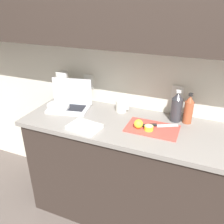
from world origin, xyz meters
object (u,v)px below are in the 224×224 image
object	(u,v)px
lemon_half_cut	(149,128)
knife	(153,125)
cutting_board	(152,128)
bottle_green_soda	(189,110)
measuring_cup	(121,106)
lemon_whole_beside	(138,124)
laptop	(70,101)
paper_towel_roll	(63,87)
bottle_oil_tall	(177,107)
bowl_white	(58,107)

from	to	relation	value
lemon_half_cut	knife	bearing A→B (deg)	74.21
cutting_board	lemon_half_cut	world-z (taller)	lemon_half_cut
knife	bottle_green_soda	bearing A→B (deg)	10.85
measuring_cup	lemon_whole_beside	bearing A→B (deg)	-46.57
laptop	cutting_board	bearing A→B (deg)	-18.96
cutting_board	paper_towel_roll	distance (m)	0.89
bottle_green_soda	bottle_oil_tall	size ratio (longest dim) A/B	0.95
laptop	paper_towel_roll	xyz separation A→B (m)	(-0.13, 0.11, 0.08)
bottle_green_soda	cutting_board	bearing A→B (deg)	-137.67
paper_towel_roll	laptop	bearing A→B (deg)	-38.70
bottle_oil_tall	laptop	bearing A→B (deg)	-173.32
bottle_green_soda	paper_towel_roll	xyz separation A→B (m)	(-1.07, 0.01, 0.03)
lemon_half_cut	bottle_oil_tall	distance (m)	0.29
bowl_white	lemon_whole_beside	bearing A→B (deg)	-4.29
knife	bottle_green_soda	size ratio (longest dim) A/B	1.08
lemon_half_cut	lemon_whole_beside	bearing A→B (deg)	179.37
lemon_half_cut	paper_towel_roll	world-z (taller)	paper_towel_roll
bottle_green_soda	bottle_oil_tall	bearing A→B (deg)	-180.00
measuring_cup	paper_towel_roll	size ratio (longest dim) A/B	0.41
cutting_board	paper_towel_roll	bearing A→B (deg)	166.90
cutting_board	bottle_green_soda	size ratio (longest dim) A/B	1.58
laptop	paper_towel_roll	distance (m)	0.18
laptop	knife	xyz separation A→B (m)	(0.73, -0.07, -0.04)
knife	lemon_whole_beside	distance (m)	0.12
laptop	bottle_green_soda	world-z (taller)	laptop
measuring_cup	paper_towel_roll	distance (m)	0.56
cutting_board	lemon_half_cut	size ratio (longest dim) A/B	5.85
cutting_board	laptop	bearing A→B (deg)	172.59
laptop	bottle_oil_tall	bearing A→B (deg)	-4.88
bottle_green_soda	paper_towel_roll	distance (m)	1.07
cutting_board	paper_towel_roll	world-z (taller)	paper_towel_roll
lemon_half_cut	measuring_cup	world-z (taller)	measuring_cup
laptop	lemon_whole_beside	distance (m)	0.65
knife	bowl_white	size ratio (longest dim) A/B	1.38
bottle_green_soda	measuring_cup	size ratio (longest dim) A/B	2.13
cutting_board	bottle_oil_tall	size ratio (longest dim) A/B	1.50
knife	bowl_white	world-z (taller)	bowl_white
lemon_whole_beside	bottle_oil_tall	xyz separation A→B (m)	(0.22, 0.23, 0.07)
measuring_cup	bottle_oil_tall	bearing A→B (deg)	0.77
laptop	measuring_cup	world-z (taller)	laptop
cutting_board	bottle_green_soda	world-z (taller)	bottle_green_soda
laptop	measuring_cup	size ratio (longest dim) A/B	3.41
laptop	bottle_oil_tall	size ratio (longest dim) A/B	1.52
lemon_whole_beside	measuring_cup	size ratio (longest dim) A/B	0.59
bottle_green_soda	knife	bearing A→B (deg)	-141.84
laptop	bottle_oil_tall	distance (m)	0.86
laptop	measuring_cup	distance (m)	0.43
laptop	measuring_cup	bearing A→B (deg)	1.04
knife	paper_towel_roll	world-z (taller)	paper_towel_roll
measuring_cup	bowl_white	bearing A→B (deg)	-160.59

